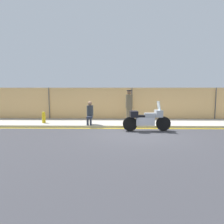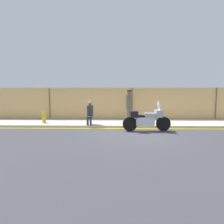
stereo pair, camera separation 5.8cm
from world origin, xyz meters
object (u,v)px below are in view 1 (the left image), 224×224
(person_seated_on_curb, at_px, (90,112))
(motorcycle, at_px, (146,119))
(fire_hydrant, at_px, (44,117))
(officer_standing, at_px, (129,105))

(person_seated_on_curb, bearing_deg, motorcycle, -21.60)
(motorcycle, bearing_deg, fire_hydrant, 160.29)
(person_seated_on_curb, xyz_separation_m, fire_hydrant, (-2.70, 0.45, -0.37))
(motorcycle, height_order, person_seated_on_curb, motorcycle)
(motorcycle, distance_m, officer_standing, 2.34)
(person_seated_on_curb, distance_m, fire_hydrant, 2.77)
(motorcycle, xyz_separation_m, fire_hydrant, (-5.60, 1.59, -0.13))
(motorcycle, height_order, fire_hydrant, motorcycle)
(motorcycle, relative_size, fire_hydrant, 3.63)
(officer_standing, height_order, person_seated_on_curb, officer_standing)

